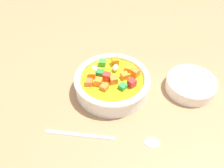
# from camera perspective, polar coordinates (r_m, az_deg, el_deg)

# --- Properties ---
(ground_plane) EXTENTS (1.40, 1.40, 0.02)m
(ground_plane) POSITION_cam_1_polar(r_m,az_deg,el_deg) (0.60, 0.00, -2.08)
(ground_plane) COLOR #9E754F
(soup_bowl_main) EXTENTS (0.18, 0.18, 0.06)m
(soup_bowl_main) POSITION_cam_1_polar(r_m,az_deg,el_deg) (0.58, -0.00, 0.36)
(soup_bowl_main) COLOR white
(soup_bowl_main) RESTS_ON ground_plane
(spoon) EXTENTS (0.10, 0.23, 0.01)m
(spoon) POSITION_cam_1_polar(r_m,az_deg,el_deg) (0.51, -0.54, -12.52)
(spoon) COLOR silver
(spoon) RESTS_ON ground_plane
(side_bowl_small) EXTENTS (0.12, 0.12, 0.03)m
(side_bowl_small) POSITION_cam_1_polar(r_m,az_deg,el_deg) (0.62, 18.24, -0.07)
(side_bowl_small) COLOR white
(side_bowl_small) RESTS_ON ground_plane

